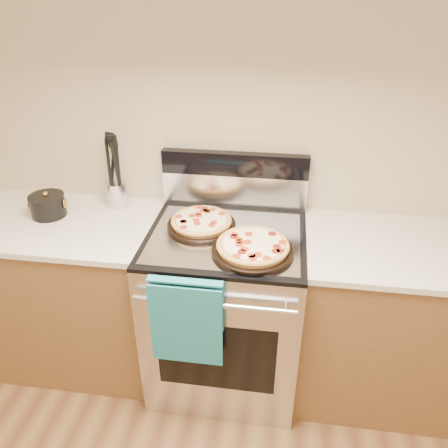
# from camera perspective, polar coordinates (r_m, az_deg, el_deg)

# --- Properties ---
(wall_back) EXTENTS (4.00, 0.00, 4.00)m
(wall_back) POSITION_cam_1_polar(r_m,az_deg,el_deg) (2.24, 1.60, 12.75)
(wall_back) COLOR #C1B28C
(wall_back) RESTS_ON ground
(range_body) EXTENTS (0.76, 0.68, 0.90)m
(range_body) POSITION_cam_1_polar(r_m,az_deg,el_deg) (2.37, 0.26, -11.18)
(range_body) COLOR #B7B7BC
(range_body) RESTS_ON ground
(oven_window) EXTENTS (0.56, 0.01, 0.40)m
(oven_window) POSITION_cam_1_polar(r_m,az_deg,el_deg) (2.13, -1.05, -17.02)
(oven_window) COLOR black
(oven_window) RESTS_ON range_body
(cooktop) EXTENTS (0.76, 0.68, 0.02)m
(cooktop) POSITION_cam_1_polar(r_m,az_deg,el_deg) (2.10, 0.29, -1.64)
(cooktop) COLOR black
(cooktop) RESTS_ON range_body
(backsplash_lower) EXTENTS (0.76, 0.06, 0.18)m
(backsplash_lower) POSITION_cam_1_polar(r_m,az_deg,el_deg) (2.32, 1.36, 4.41)
(backsplash_lower) COLOR silver
(backsplash_lower) RESTS_ON cooktop
(backsplash_upper) EXTENTS (0.76, 0.06, 0.12)m
(backsplash_upper) POSITION_cam_1_polar(r_m,az_deg,el_deg) (2.26, 1.41, 7.85)
(backsplash_upper) COLOR black
(backsplash_upper) RESTS_ON backsplash_lower
(oven_handle) EXTENTS (0.70, 0.03, 0.03)m
(oven_handle) POSITION_cam_1_polar(r_m,az_deg,el_deg) (1.86, -1.35, -10.50)
(oven_handle) COLOR silver
(oven_handle) RESTS_ON range_body
(dish_towel) EXTENTS (0.32, 0.05, 0.42)m
(dish_towel) POSITION_cam_1_polar(r_m,az_deg,el_deg) (1.95, -4.88, -12.39)
(dish_towel) COLOR #1D6E91
(dish_towel) RESTS_ON oven_handle
(foil_sheet) EXTENTS (0.70, 0.55, 0.01)m
(foil_sheet) POSITION_cam_1_polar(r_m,az_deg,el_deg) (2.07, 0.18, -1.76)
(foil_sheet) COLOR gray
(foil_sheet) RESTS_ON cooktop
(cabinet_left) EXTENTS (1.00, 0.62, 0.88)m
(cabinet_left) POSITION_cam_1_polar(r_m,az_deg,el_deg) (2.64, -19.14, -8.52)
(cabinet_left) COLOR brown
(cabinet_left) RESTS_ON ground
(countertop_left) EXTENTS (1.02, 0.64, 0.03)m
(countertop_left) POSITION_cam_1_polar(r_m,az_deg,el_deg) (2.40, -20.91, 0.10)
(countertop_left) COLOR beige
(countertop_left) RESTS_ON cabinet_left
(cabinet_right) EXTENTS (1.00, 0.62, 0.88)m
(cabinet_right) POSITION_cam_1_polar(r_m,az_deg,el_deg) (2.47, 21.51, -12.06)
(cabinet_right) COLOR brown
(cabinet_right) RESTS_ON ground
(countertop_right) EXTENTS (1.02, 0.64, 0.03)m
(countertop_right) POSITION_cam_1_polar(r_m,az_deg,el_deg) (2.21, 23.66, -3.13)
(countertop_right) COLOR beige
(countertop_right) RESTS_ON cabinet_right
(pepperoni_pizza_back) EXTENTS (0.39, 0.39, 0.04)m
(pepperoni_pizza_back) POSITION_cam_1_polar(r_m,az_deg,el_deg) (2.14, -2.96, 0.22)
(pepperoni_pizza_back) COLOR #C2793B
(pepperoni_pizza_back) RESTS_ON foil_sheet
(pepperoni_pizza_front) EXTENTS (0.41, 0.41, 0.05)m
(pepperoni_pizza_front) POSITION_cam_1_polar(r_m,az_deg,el_deg) (1.95, 3.78, -3.03)
(pepperoni_pizza_front) COLOR #C2793B
(pepperoni_pizza_front) RESTS_ON foil_sheet
(utensil_crock) EXTENTS (0.12, 0.12, 0.14)m
(utensil_crock) POSITION_cam_1_polar(r_m,az_deg,el_deg) (2.42, -13.76, 3.81)
(utensil_crock) COLOR silver
(utensil_crock) RESTS_ON countertop_left
(saucepan) EXTENTS (0.20, 0.20, 0.11)m
(saucepan) POSITION_cam_1_polar(r_m,az_deg,el_deg) (2.44, -22.00, 2.15)
(saucepan) COLOR black
(saucepan) RESTS_ON countertop_left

